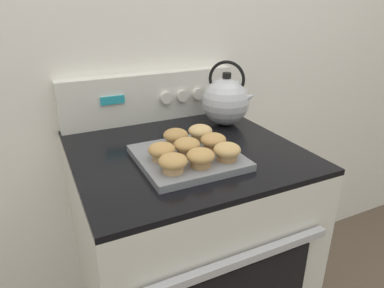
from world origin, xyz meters
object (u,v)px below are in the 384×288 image
muffin_r2_c2 (200,132)px  tea_kettle (226,101)px  muffin_r0_c2 (227,151)px  muffin_r0_c1 (201,157)px  muffin_pan (188,157)px  muffin_r1_c0 (162,151)px  stove_range (185,257)px  muffin_r1_c1 (187,146)px  muffin_r2_c1 (176,136)px  muffin_r0_c0 (173,163)px  muffin_r1_c2 (213,141)px

muffin_r2_c2 → tea_kettle: 0.25m
muffin_r0_c2 → muffin_r2_c2: size_ratio=1.00×
muffin_r0_c2 → muffin_r2_c2: 0.17m
muffin_r0_c1 → muffin_r0_c2: 0.09m
muffin_pan → muffin_r1_c0: muffin_r1_c0 is taller
stove_range → muffin_r1_c1: muffin_r1_c1 is taller
muffin_r0_c2 → muffin_r2_c1: (-0.09, 0.17, 0.00)m
stove_range → muffin_pan: 0.48m
muffin_r0_c0 → muffin_r0_c2: size_ratio=1.00×
muffin_r1_c2 → tea_kettle: (0.19, 0.24, 0.05)m
muffin_r0_c1 → muffin_r1_c1: (-0.00, 0.09, 0.00)m
muffin_r1_c2 → muffin_r2_c1: size_ratio=1.00×
muffin_r1_c1 → tea_kettle: tea_kettle is taller
tea_kettle → muffin_r1_c0: bearing=-146.5°
muffin_r0_c2 → muffin_r1_c0: same height
muffin_r0_c0 → muffin_r2_c1: (0.08, 0.18, 0.00)m
muffin_r1_c2 → muffin_r1_c0: bearing=-179.7°
muffin_r0_c2 → muffin_r2_c1: 0.20m
stove_range → tea_kettle: (0.25, 0.15, 0.56)m
muffin_r0_c2 → muffin_r1_c2: (0.00, 0.09, 0.00)m
muffin_r0_c0 → muffin_r0_c1: bearing=-0.9°
muffin_r0_c0 → muffin_r1_c0: size_ratio=1.00×
muffin_r0_c1 → muffin_pan: bearing=89.9°
muffin_pan → tea_kettle: (0.28, 0.24, 0.09)m
stove_range → muffin_r2_c1: 0.51m
muffin_r1_c2 → muffin_r2_c1: bearing=135.5°
stove_range → muffin_r2_c1: muffin_r2_c1 is taller
muffin_r0_c1 → muffin_r1_c2: bearing=44.6°
muffin_r0_c2 → tea_kettle: size_ratio=0.32×
muffin_r1_c1 → muffin_r2_c2: same height
muffin_r1_c0 → tea_kettle: (0.36, 0.24, 0.05)m
muffin_pan → muffin_r0_c2: 0.13m
muffin_pan → muffin_r1_c1: bearing=124.3°
muffin_r2_c2 → tea_kettle: (0.19, 0.15, 0.05)m
stove_range → muffin_r0_c1: muffin_r0_c1 is taller
muffin_r0_c1 → tea_kettle: size_ratio=0.32×
stove_range → muffin_r0_c2: 0.54m
muffin_r0_c2 → muffin_r2_c1: bearing=117.2°
muffin_r2_c1 → muffin_r1_c1: bearing=-90.2°
muffin_r0_c2 → stove_range: bearing=108.7°
stove_range → muffin_pan: size_ratio=3.08×
muffin_r1_c0 → muffin_r1_c2: (0.17, 0.00, 0.00)m
muffin_r1_c0 → muffin_r2_c1: same height
muffin_r0_c1 → muffin_r1_c2: (0.09, 0.09, 0.00)m
muffin_r0_c1 → muffin_r1_c0: bearing=133.9°
muffin_r1_c1 → muffin_r1_c2: (0.09, -0.00, 0.00)m
muffin_r0_c2 → muffin_r1_c1: bearing=136.0°
muffin_r0_c2 → muffin_r1_c0: 0.19m
muffin_r0_c0 → muffin_r1_c1: same height
tea_kettle → muffin_r1_c2: bearing=-128.2°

